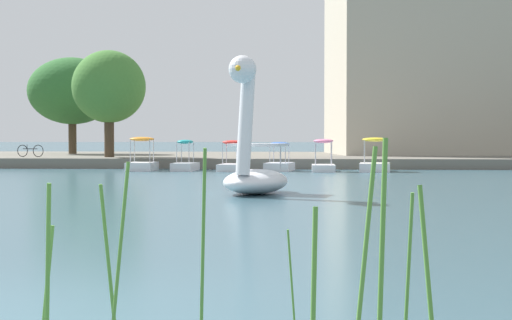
# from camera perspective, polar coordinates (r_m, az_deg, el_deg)

# --- Properties ---
(shore_bank_far) EXTENTS (110.96, 19.61, 0.53)m
(shore_bank_far) POSITION_cam_1_polar(r_m,az_deg,el_deg) (47.42, 0.79, 0.11)
(shore_bank_far) COLOR #6B665B
(shore_bank_far) RESTS_ON ground_plane
(swan_boat) EXTENTS (2.36, 3.35, 3.83)m
(swan_boat) POSITION_cam_1_polar(r_m,az_deg,el_deg) (20.80, -0.19, -0.23)
(swan_boat) COLOR white
(swan_boat) RESTS_ON ground_plane
(pedal_boat_yellow) EXTENTS (1.63, 2.42, 1.62)m
(pedal_boat_yellow) POSITION_cam_1_polar(r_m,az_deg,el_deg) (35.58, 9.19, -0.11)
(pedal_boat_yellow) COLOR white
(pedal_boat_yellow) RESTS_ON ground_plane
(pedal_boat_pink) EXTENTS (1.09, 1.99, 1.56)m
(pedal_boat_pink) POSITION_cam_1_polar(r_m,az_deg,el_deg) (35.30, 5.24, -0.08)
(pedal_boat_pink) COLOR white
(pedal_boat_pink) RESTS_ON ground_plane
(pedal_boat_blue) EXTENTS (1.49, 2.09, 1.41)m
(pedal_boat_blue) POSITION_cam_1_polar(r_m,az_deg,el_deg) (35.63, 1.83, -0.18)
(pedal_boat_blue) COLOR white
(pedal_boat_blue) RESTS_ON ground_plane
(pedal_boat_red) EXTENTS (1.42, 2.13, 1.49)m
(pedal_boat_red) POSITION_cam_1_polar(r_m,az_deg,el_deg) (35.41, -1.80, -0.19)
(pedal_boat_red) COLOR white
(pedal_boat_red) RESTS_ON ground_plane
(pedal_boat_teal) EXTENTS (1.18, 2.04, 1.51)m
(pedal_boat_teal) POSITION_cam_1_polar(r_m,az_deg,el_deg) (36.04, -5.51, -0.16)
(pedal_boat_teal) COLOR white
(pedal_boat_teal) RESTS_ON ground_plane
(pedal_boat_orange) EXTENTS (1.27, 1.99, 1.65)m
(pedal_boat_orange) POSITION_cam_1_polar(r_m,az_deg,el_deg) (36.36, -8.83, -0.07)
(pedal_boat_orange) COLOR white
(pedal_boat_orange) RESTS_ON ground_plane
(tree_broadleaf_left) EXTENTS (5.80, 5.81, 5.96)m
(tree_broadleaf_left) POSITION_cam_1_polar(r_m,az_deg,el_deg) (41.99, -11.33, 5.56)
(tree_broadleaf_left) COLOR #423323
(tree_broadleaf_left) RESTS_ON shore_bank_far
(tree_sapling_by_fence) EXTENTS (6.26, 5.90, 6.48)m
(tree_sapling_by_fence) POSITION_cam_1_polar(r_m,az_deg,el_deg) (51.18, -14.06, 5.20)
(tree_sapling_by_fence) COLOR #423323
(tree_sapling_by_fence) RESTS_ON shore_bank_far
(bicycle_parked) EXTENTS (1.67, 0.45, 0.70)m
(bicycle_parked) POSITION_cam_1_polar(r_m,az_deg,el_deg) (43.32, -17.10, 0.69)
(bicycle_parked) COLOR black
(bicycle_parked) RESTS_ON shore_bank_far
(apartment_block) EXTENTS (22.15, 13.09, 12.86)m
(apartment_block) POSITION_cam_1_polar(r_m,az_deg,el_deg) (52.53, 17.73, 7.50)
(apartment_block) COLOR #B2A893
(apartment_block) RESTS_ON shore_bank_far
(reed_clump_foreground) EXTENTS (3.43, 1.47, 1.60)m
(reed_clump_foreground) POSITION_cam_1_polar(r_m,az_deg,el_deg) (5.39, -1.65, -8.42)
(reed_clump_foreground) COLOR #568E38
(reed_clump_foreground) RESTS_ON ground_plane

